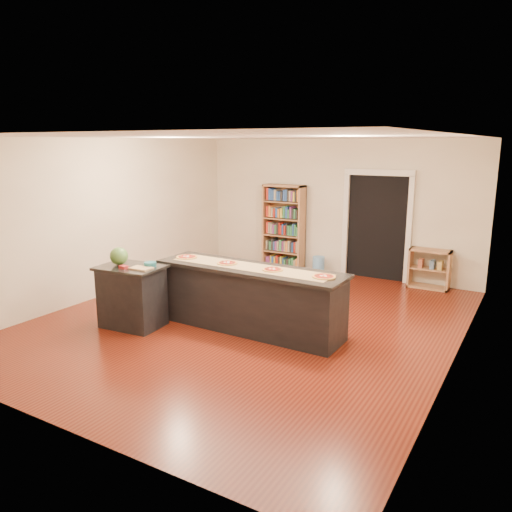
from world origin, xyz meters
The scene contains 16 objects.
room centered at (0.00, 0.00, 1.40)m, with size 6.00×7.00×2.80m.
doorway centered at (0.90, 3.46, 1.20)m, with size 1.40×0.09×2.21m.
kitchen_island centered at (0.19, -0.30, 0.48)m, with size 2.90×0.79×0.96m.
side_counter centered at (-1.41, -1.07, 0.47)m, with size 0.94×0.69×0.93m.
bookshelf centered at (-1.11, 3.29, 0.92)m, with size 0.92×0.33×1.84m, color #AD7D54.
low_shelf centered at (2.01, 3.29, 0.38)m, with size 0.75×0.32×0.75m, color #AD7D54.
waste_bin centered at (-0.24, 3.22, 0.18)m, with size 0.25×0.25×0.37m, color #67A7E6.
kraft_paper centered at (0.19, -0.30, 0.96)m, with size 2.52×0.45×0.00m, color #A48554.
watermelon centered at (-1.61, -1.10, 1.07)m, with size 0.27×0.27×0.27m, color #144214.
cutting_board centered at (-1.16, -1.11, 0.94)m, with size 0.31×0.21×0.02m, color tan.
package_red centered at (-1.38, -1.23, 0.95)m, with size 0.13×0.09×0.04m, color maroon.
package_teal centered at (-1.14, -0.94, 0.97)m, with size 0.18×0.18×0.07m, color #195966.
pizza_a centered at (-0.97, -0.29, 0.97)m, with size 0.32×0.32×0.02m.
pizza_b centered at (-0.20, -0.31, 0.97)m, with size 0.30×0.30×0.02m.
pizza_c centered at (0.57, -0.31, 0.97)m, with size 0.27×0.27×0.02m.
pizza_d centered at (1.34, -0.29, 0.97)m, with size 0.31×0.31×0.02m.
Camera 1 is at (3.82, -6.30, 2.71)m, focal length 35.00 mm.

